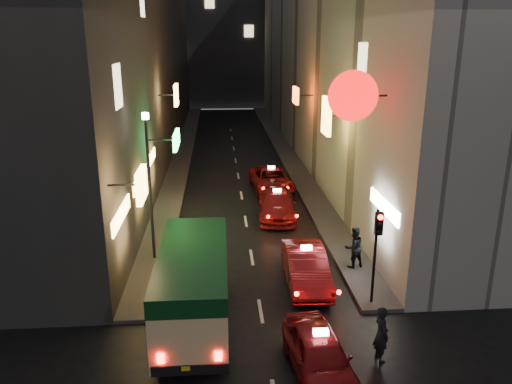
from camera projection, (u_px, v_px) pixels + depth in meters
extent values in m
cube|color=#32302E|center=(130.00, 40.00, 38.56)|extent=(6.00, 52.00, 18.00)
cube|color=#FFB459|center=(142.00, 185.00, 16.37)|extent=(0.18, 1.50, 1.05)
cube|color=#32FF5B|center=(176.00, 140.00, 25.15)|extent=(0.18, 2.40, 0.79)
cube|color=#FFB459|center=(176.00, 95.00, 31.08)|extent=(0.18, 1.52, 1.33)
cube|color=#FFB459|center=(121.00, 214.00, 18.31)|extent=(0.10, 3.38, 0.55)
cube|color=yellow|center=(139.00, 181.00, 22.60)|extent=(0.10, 3.33, 0.55)
cube|color=#FFB459|center=(151.00, 158.00, 26.95)|extent=(0.10, 2.87, 0.55)
cube|color=#FFE5B2|center=(118.00, 86.00, 18.29)|extent=(0.06, 1.30, 1.60)
cube|color=#FFE5B2|center=(142.00, 0.00, 24.87)|extent=(0.06, 1.30, 1.60)
cube|color=#AAA49B|center=(333.00, 40.00, 39.75)|extent=(6.00, 52.00, 18.00)
cylinder|color=#F20A0A|center=(353.00, 96.00, 18.58)|extent=(1.89, 0.18, 1.89)
cube|color=yellow|center=(326.00, 116.00, 24.09)|extent=(0.18, 1.49, 1.80)
cube|color=#FE480C|center=(296.00, 95.00, 32.86)|extent=(0.18, 1.64, 1.08)
cube|color=white|center=(384.00, 206.00, 19.18)|extent=(0.10, 3.27, 0.55)
cube|color=#FFE5B2|center=(362.00, 62.00, 21.68)|extent=(0.06, 1.30, 1.60)
cube|color=#343439|center=(225.00, 24.00, 69.03)|extent=(30.00, 10.00, 22.00)
cube|color=#464441|center=(183.00, 152.00, 41.49)|extent=(1.50, 52.00, 0.15)
cube|color=#464441|center=(285.00, 150.00, 42.12)|extent=(1.50, 52.00, 0.15)
cube|color=#F6E199|center=(194.00, 284.00, 16.24)|extent=(2.22, 6.21, 2.27)
cube|color=#0B3A18|center=(193.00, 259.00, 15.98)|extent=(2.24, 6.23, 0.57)
cube|color=black|center=(194.00, 273.00, 16.47)|extent=(2.23, 3.73, 0.52)
cube|color=black|center=(190.00, 369.00, 13.63)|extent=(2.12, 0.20, 0.31)
cube|color=#FF0A05|center=(161.00, 359.00, 13.39)|extent=(0.19, 0.06, 0.29)
cube|color=#FF0A05|center=(218.00, 356.00, 13.50)|extent=(0.19, 0.06, 0.29)
cylinder|color=black|center=(171.00, 287.00, 18.39)|extent=(0.23, 0.78, 0.78)
cylinder|color=black|center=(225.00, 349.00, 14.76)|extent=(0.23, 0.78, 0.78)
imported|color=maroon|center=(320.00, 352.00, 13.96)|extent=(2.41, 5.04, 1.55)
cube|color=white|center=(321.00, 325.00, 13.71)|extent=(0.43, 0.22, 0.16)
imported|color=maroon|center=(306.00, 264.00, 19.30)|extent=(2.24, 5.25, 1.66)
cube|color=white|center=(307.00, 242.00, 19.03)|extent=(0.42, 0.19, 0.16)
sphere|color=#FF0A05|center=(297.00, 294.00, 16.99)|extent=(0.16, 0.16, 0.16)
sphere|color=#FF0A05|center=(339.00, 292.00, 17.09)|extent=(0.16, 0.16, 0.16)
imported|color=maroon|center=(277.00, 202.00, 26.62)|extent=(2.49, 5.18, 1.59)
cube|color=white|center=(277.00, 186.00, 26.36)|extent=(0.43, 0.22, 0.16)
sphere|color=#FF0A05|center=(268.00, 217.00, 24.39)|extent=(0.16, 0.16, 0.16)
sphere|color=#FF0A05|center=(297.00, 216.00, 24.50)|extent=(0.16, 0.16, 0.16)
imported|color=maroon|center=(271.00, 178.00, 31.20)|extent=(2.48, 5.24, 1.62)
cube|color=white|center=(271.00, 164.00, 30.94)|extent=(0.43, 0.21, 0.16)
sphere|color=#FF0A05|center=(263.00, 188.00, 28.94)|extent=(0.16, 0.16, 0.16)
sphere|color=#FF0A05|center=(288.00, 188.00, 29.05)|extent=(0.16, 0.16, 0.16)
imported|color=black|center=(382.00, 330.00, 14.62)|extent=(0.52, 0.71, 1.98)
imported|color=black|center=(354.00, 245.00, 20.33)|extent=(0.84, 0.65, 1.96)
cylinder|color=black|center=(375.00, 257.00, 17.38)|extent=(0.10, 0.10, 3.50)
cube|color=black|center=(379.00, 224.00, 16.82)|extent=(0.26, 0.18, 0.80)
sphere|color=#FF0A05|center=(381.00, 217.00, 16.64)|extent=(0.18, 0.18, 0.18)
sphere|color=black|center=(380.00, 225.00, 16.72)|extent=(0.17, 0.17, 0.17)
sphere|color=black|center=(379.00, 232.00, 16.80)|extent=(0.17, 0.17, 0.17)
cylinder|color=black|center=(150.00, 191.00, 20.59)|extent=(0.12, 0.12, 6.00)
cylinder|color=#FFE5BF|center=(145.00, 116.00, 19.67)|extent=(0.28, 0.28, 0.25)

